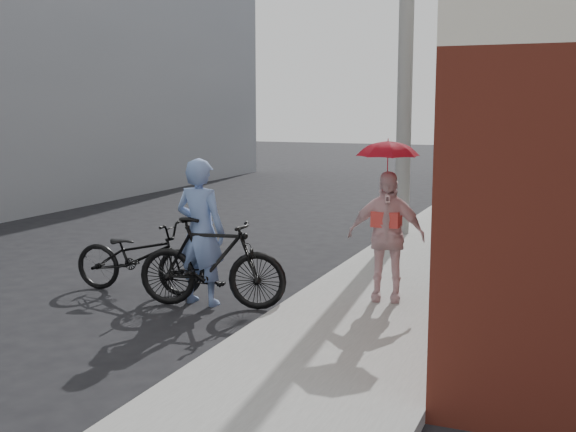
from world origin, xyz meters
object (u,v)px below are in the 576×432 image
Objects in this scene: bike_left at (139,257)px; officer at (201,232)px; bike_right at (212,263)px; utility_pole at (406,55)px; planter at (476,274)px; kimono_woman at (386,236)px.

officer is at bearing -104.82° from bike_left.
officer is at bearing 54.10° from bike_right.
planter is (1.88, -3.46, -3.27)m from utility_pole.
bike_left is 0.99× the size of bike_right.
officer is at bearing -173.52° from kimono_woman.
utility_pole is 6.42m from bike_right.
kimono_woman is (0.93, -4.83, -2.56)m from utility_pole.
bike_right is at bearing -107.38° from bike_left.
utility_pole reaches higher than bike_right.
officer is 2.37m from kimono_woman.
utility_pole reaches higher than officer.
bike_left is 4.69m from planter.
bike_right is (-1.13, -5.61, -2.92)m from utility_pole.
bike_left is 1.17× the size of kimono_woman.
bike_right is at bearing -144.36° from planter.
bike_left is at bearing -156.50° from planter.
officer is 1.19m from bike_left.
officer is 1.00× the size of bike_left.
bike_right is 3.71m from planter.
utility_pole is at bearing 90.65° from kimono_woman.
bike_left is at bearing 66.35° from bike_right.
planter is (0.94, 1.37, -0.71)m from kimono_woman.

